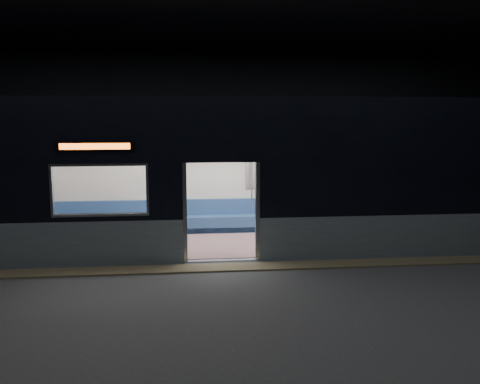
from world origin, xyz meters
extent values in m
cube|color=#47494C|center=(0.00, 0.00, -0.01)|extent=(24.00, 14.00, 0.01)
cube|color=black|center=(0.00, 6.98, 2.50)|extent=(24.00, 0.04, 5.00)
cube|color=black|center=(0.00, -6.98, 2.50)|extent=(24.00, 0.04, 5.00)
cube|color=#8C7F59|center=(0.00, 0.55, 0.01)|extent=(22.80, 0.50, 0.03)
cube|color=#8C9FA7|center=(4.85, 1.06, 0.45)|extent=(8.30, 0.12, 0.90)
cube|color=black|center=(4.85, 1.06, 2.05)|extent=(8.30, 0.12, 2.30)
cube|color=black|center=(0.00, 1.06, 2.62)|extent=(1.40, 0.12, 1.15)
cube|color=#B7BABC|center=(-0.74, 1.06, 1.02)|extent=(0.08, 0.14, 2.05)
cube|color=#B7BABC|center=(0.74, 1.06, 1.02)|extent=(0.08, 0.14, 2.05)
cube|color=black|center=(-2.45, 0.98, 2.39)|extent=(1.50, 0.04, 0.18)
cube|color=orange|center=(-2.45, 0.97, 2.39)|extent=(1.34, 0.03, 0.12)
cube|color=beige|center=(0.00, 3.94, 1.60)|extent=(18.00, 0.12, 3.20)
cube|color=black|center=(0.00, 2.50, 3.28)|extent=(18.00, 3.00, 0.15)
cube|color=#83605F|center=(0.00, 2.50, 0.02)|extent=(17.76, 2.76, 0.04)
cube|color=beige|center=(0.00, 2.50, 2.35)|extent=(17.76, 2.76, 0.10)
cube|color=#2C4E80|center=(0.00, 3.62, 0.24)|extent=(11.00, 0.48, 0.41)
cube|color=#2C4E80|center=(0.00, 3.81, 0.65)|extent=(11.00, 0.10, 0.40)
cube|color=#71525E|center=(-3.30, 1.41, 0.24)|extent=(4.40, 0.48, 0.41)
cube|color=#71525E|center=(3.30, 1.41, 0.24)|extent=(4.40, 0.48, 0.41)
cylinder|color=silver|center=(-0.95, 1.37, 1.17)|extent=(0.04, 0.04, 2.26)
cylinder|color=silver|center=(-0.95, 3.63, 1.17)|extent=(0.04, 0.04, 2.26)
cylinder|color=silver|center=(0.95, 1.37, 1.17)|extent=(0.04, 0.04, 2.26)
cylinder|color=silver|center=(0.95, 3.63, 1.17)|extent=(0.04, 0.04, 2.26)
cylinder|color=silver|center=(0.00, 3.58, 1.95)|extent=(11.00, 0.03, 0.03)
cube|color=black|center=(4.50, 3.41, 0.52)|extent=(0.16, 0.43, 0.15)
cube|color=black|center=(4.69, 3.41, 0.52)|extent=(0.16, 0.43, 0.15)
cylinder|color=black|center=(4.50, 3.21, 0.26)|extent=(0.10, 0.10, 0.43)
cylinder|color=black|center=(4.69, 3.21, 0.26)|extent=(0.10, 0.10, 0.43)
cube|color=pink|center=(4.59, 3.59, 0.54)|extent=(0.37, 0.20, 0.18)
cylinder|color=pink|center=(4.59, 3.62, 0.86)|extent=(0.38, 0.38, 0.48)
sphere|color=tan|center=(4.59, 3.60, 1.20)|extent=(0.19, 0.19, 0.19)
sphere|color=black|center=(4.59, 3.64, 1.24)|extent=(0.20, 0.20, 0.20)
cube|color=black|center=(4.59, 3.34, 0.67)|extent=(0.32, 0.29, 0.14)
cube|color=white|center=(1.37, 3.85, 1.47)|extent=(0.99, 0.03, 0.64)
camera|label=1|loc=(-0.68, -9.08, 2.98)|focal=38.00mm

